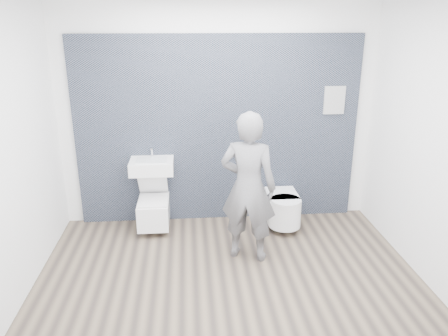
{
  "coord_description": "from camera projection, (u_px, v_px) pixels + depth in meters",
  "views": [
    {
      "loc": [
        -0.39,
        -3.94,
        2.58
      ],
      "look_at": [
        0.0,
        0.6,
        1.0
      ],
      "focal_mm": 35.0,
      "sensor_mm": 36.0,
      "label": 1
    }
  ],
  "objects": [
    {
      "name": "washbasin",
      "position": [
        152.0,
        166.0,
        5.41
      ],
      "size": [
        0.54,
        0.4,
        0.4
      ],
      "color": "white",
      "rests_on": "ground"
    },
    {
      "name": "ground",
      "position": [
        229.0,
        276.0,
        4.59
      ],
      "size": [
        4.0,
        4.0,
        0.0
      ],
      "primitive_type": "plane",
      "color": "brown",
      "rests_on": "ground"
    },
    {
      "name": "info_placard",
      "position": [
        325.0,
        214.0,
        6.05
      ],
      "size": [
        0.27,
        0.03,
        0.35
      ],
      "primitive_type": "cube",
      "color": "silver",
      "rests_on": "ground"
    },
    {
      "name": "tile_wall",
      "position": [
        219.0,
        216.0,
        5.97
      ],
      "size": [
        3.6,
        0.06,
        2.4
      ],
      "primitive_type": "cube",
      "color": "black",
      "rests_on": "ground"
    },
    {
      "name": "toilet_square",
      "position": [
        154.0,
        210.0,
        5.53
      ],
      "size": [
        0.38,
        0.55,
        0.67
      ],
      "color": "white",
      "rests_on": "ground"
    },
    {
      "name": "room_shell",
      "position": [
        230.0,
        113.0,
        4.02
      ],
      "size": [
        4.0,
        4.0,
        4.0
      ],
      "color": "white",
      "rests_on": "ground"
    },
    {
      "name": "visitor",
      "position": [
        248.0,
        187.0,
        4.71
      ],
      "size": [
        0.71,
        0.58,
        1.68
      ],
      "primitive_type": "imported",
      "rotation": [
        0.0,
        0.0,
        2.8
      ],
      "color": "slate",
      "rests_on": "ground"
    },
    {
      "name": "toilet_rounded",
      "position": [
        283.0,
        208.0,
        5.6
      ],
      "size": [
        0.4,
        0.68,
        0.37
      ],
      "color": "white",
      "rests_on": "ground"
    }
  ]
}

